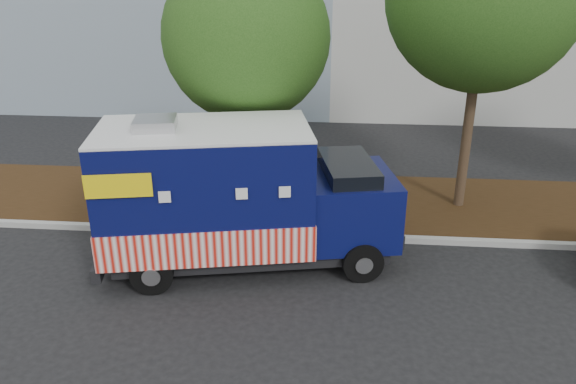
{
  "coord_description": "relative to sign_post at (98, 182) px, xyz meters",
  "views": [
    {
      "loc": [
        2.27,
        -10.9,
        6.37
      ],
      "look_at": [
        1.26,
        0.6,
        1.55
      ],
      "focal_mm": 35.0,
      "sensor_mm": 36.0,
      "label": 1
    }
  ],
  "objects": [
    {
      "name": "ground",
      "position": [
        3.61,
        -1.65,
        -1.2
      ],
      "size": [
        120.0,
        120.0,
        0.0
      ],
      "primitive_type": "plane",
      "color": "black",
      "rests_on": "ground"
    },
    {
      "name": "curb",
      "position": [
        3.61,
        -0.25,
        -1.12
      ],
      "size": [
        120.0,
        0.18,
        0.15
      ],
      "primitive_type": "cube",
      "color": "#9E9E99",
      "rests_on": "ground"
    },
    {
      "name": "mulch_strip",
      "position": [
        3.61,
        1.85,
        -1.12
      ],
      "size": [
        120.0,
        4.0,
        0.15
      ],
      "primitive_type": "cube",
      "color": "black",
      "rests_on": "ground"
    },
    {
      "name": "tree_b",
      "position": [
        3.64,
        1.38,
        3.38
      ],
      "size": [
        4.11,
        4.11,
        6.64
      ],
      "color": "#38281C",
      "rests_on": "ground"
    },
    {
      "name": "sign_post",
      "position": [
        0.0,
        0.0,
        0.0
      ],
      "size": [
        0.06,
        0.06,
        2.4
      ],
      "primitive_type": "cube",
      "color": "#473828",
      "rests_on": "ground"
    },
    {
      "name": "food_truck",
      "position": [
        3.72,
        -1.55,
        0.34
      ],
      "size": [
        6.77,
        3.55,
        3.4
      ],
      "rotation": [
        0.0,
        0.0,
        0.2
      ],
      "color": "black",
      "rests_on": "ground"
    }
  ]
}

